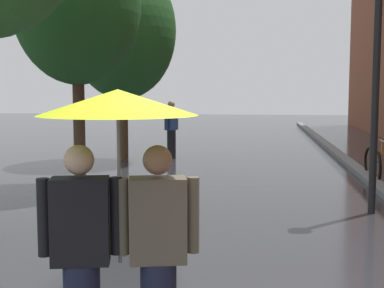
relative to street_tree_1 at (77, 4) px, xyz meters
name	(u,v)px	position (x,y,z in m)	size (l,w,h in m)	color
kerb_strip	(354,167)	(6.17, 3.25, -3.70)	(0.30, 36.00, 0.12)	slate
street_tree_1	(77,4)	(0.00, 0.00, 0.00)	(2.62, 2.62, 5.43)	#473323
street_tree_2	(123,31)	(-0.10, 4.12, -0.09)	(3.00, 3.00, 5.61)	#473323
couple_under_umbrella	(119,186)	(2.72, -7.08, -2.41)	(1.12, 1.12, 2.03)	#1E233D
street_lamp_post	(376,68)	(5.57, -1.77, -1.38)	(0.24, 0.24, 4.05)	black
pedestrian_walking_midground	(171,129)	(1.17, 4.79, -2.89)	(0.37, 0.54, 1.71)	black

